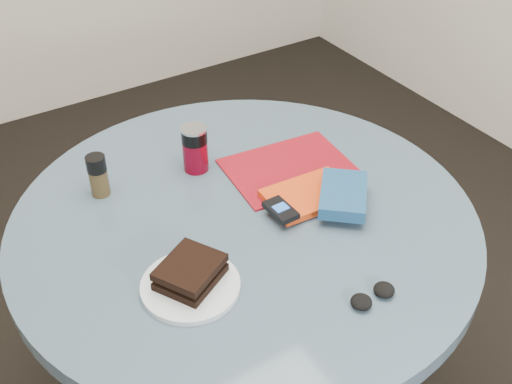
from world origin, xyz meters
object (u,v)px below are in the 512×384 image
pepper_grinder (98,175)px  novel (343,195)px  mp3_player (281,210)px  red_book (308,195)px  magazine (289,168)px  table (245,270)px  headphones (373,296)px  sandwich (190,272)px  plate (190,286)px  soda_can (195,149)px

pepper_grinder → novel: pepper_grinder is taller
mp3_player → red_book: bearing=15.2°
magazine → mp3_player: bearing=-124.6°
table → pepper_grinder: size_ratio=10.10×
headphones → pepper_grinder: bearing=117.9°
sandwich → red_book: sandwich is taller
plate → novel: bearing=5.6°
sandwich → soda_can: 0.38m
sandwich → mp3_player: bearing=15.1°
magazine → red_book: bearing=-98.8°
plate → mp3_player: (0.25, 0.08, 0.02)m
sandwich → headphones: sandwich is taller
soda_can → novel: 0.36m
pepper_grinder → headphones: bearing=-62.1°
red_book → headphones: headphones is taller
table → novel: bearing=-25.4°
headphones → table: bearing=102.0°
pepper_grinder → headphones: (0.30, -0.57, -0.04)m
novel → table: bearing=105.7°
pepper_grinder → mp3_player: (0.29, -0.29, -0.02)m
mp3_player → headphones: (0.01, -0.28, -0.02)m
pepper_grinder → mp3_player: pepper_grinder is taller
plate → headphones: bearing=-37.3°
mp3_player → sandwich: bearing=-164.9°
plate → red_book: bearing=16.2°
headphones → novel: bearing=63.4°
table → sandwich: 0.30m
table → sandwich: sandwich is taller
plate → novel: size_ratio=1.25×
soda_can → headphones: bearing=-82.0°
plate → mp3_player: bearing=16.6°
red_book → novel: bearing=-50.3°
pepper_grinder → plate: bearing=-84.8°
table → novel: (0.19, -0.09, 0.20)m
table → headphones: 0.38m
table → mp3_player: mp3_player is taller
pepper_grinder → headphones: pepper_grinder is taller
plate → magazine: bearing=30.2°
plate → sandwich: 0.03m
pepper_grinder → soda_can: bearing=-7.2°
soda_can → red_book: soda_can is taller
plate → headphones: (0.27, -0.20, 0.01)m
magazine → sandwich: bearing=-144.6°
magazine → headphones: (-0.11, -0.42, 0.01)m
soda_can → pepper_grinder: bearing=172.8°
sandwich → magazine: sandwich is taller
red_book → headphones: bearing=-100.9°
sandwich → mp3_player: sandwich is taller
plate → sandwich: (0.01, 0.01, 0.03)m
soda_can → red_book: (0.15, -0.24, -0.04)m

